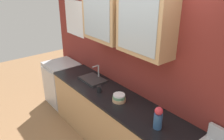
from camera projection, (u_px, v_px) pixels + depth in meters
back_wall_unit at (130, 51)px, 3.36m from camera, size 4.45×0.42×2.75m
counter at (113, 121)px, 3.60m from camera, size 2.71×0.66×0.90m
sink_faucet at (93, 79)px, 3.91m from camera, size 0.45×0.31×0.25m
bowl_stack at (119, 98)px, 3.27m from camera, size 0.19×0.19×0.11m
vase at (158, 118)px, 2.67m from camera, size 0.10×0.10×0.29m
cup_near_sink at (99, 89)px, 3.52m from camera, size 0.10×0.07×0.10m
dishwasher at (63, 83)px, 4.81m from camera, size 0.63×0.64×0.90m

